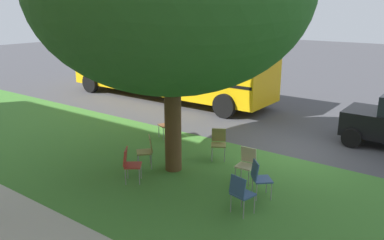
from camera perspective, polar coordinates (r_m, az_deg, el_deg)
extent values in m
plane|color=#424247|center=(12.10, 13.48, -4.72)|extent=(80.00, 80.00, 0.00)
cube|color=#3D752D|center=(9.46, 5.59, -10.41)|extent=(48.00, 6.00, 0.01)
cylinder|color=brown|center=(10.18, -2.80, 0.59)|extent=(0.44, 0.44, 2.99)
cube|color=#335184|center=(8.44, 7.41, -10.61)|extent=(0.50, 0.48, 0.04)
cube|color=#335184|center=(8.21, 6.62, -9.51)|extent=(0.41, 0.17, 0.40)
cylinder|color=gray|center=(8.56, 9.05, -12.01)|extent=(0.02, 0.02, 0.42)
cylinder|color=gray|center=(8.76, 7.22, -11.22)|extent=(0.02, 0.02, 0.42)
cylinder|color=gray|center=(8.33, 7.50, -12.78)|extent=(0.02, 0.02, 0.42)
cylinder|color=gray|center=(8.54, 5.66, -11.95)|extent=(0.02, 0.02, 0.42)
cube|color=beige|center=(9.82, 7.73, -6.65)|extent=(0.45, 0.43, 0.04)
cube|color=beige|center=(9.88, 8.22, -5.01)|extent=(0.40, 0.11, 0.40)
cylinder|color=gray|center=(9.84, 6.29, -8.00)|extent=(0.02, 0.02, 0.42)
cylinder|color=gray|center=(9.70, 8.22, -8.44)|extent=(0.02, 0.02, 0.42)
cylinder|color=gray|center=(10.12, 7.16, -7.32)|extent=(0.02, 0.02, 0.42)
cylinder|color=gray|center=(9.99, 9.04, -7.73)|extent=(0.02, 0.02, 0.42)
cube|color=#335184|center=(9.17, 10.14, -8.48)|extent=(0.58, 0.58, 0.04)
cube|color=#335184|center=(9.02, 9.11, -7.18)|extent=(0.34, 0.35, 0.40)
cylinder|color=gray|center=(9.16, 11.43, -10.16)|extent=(0.02, 0.02, 0.42)
cylinder|color=gray|center=(9.47, 10.75, -9.21)|extent=(0.02, 0.02, 0.42)
cylinder|color=gray|center=(9.06, 9.36, -10.34)|extent=(0.02, 0.02, 0.42)
cylinder|color=gray|center=(9.37, 8.74, -9.38)|extent=(0.02, 0.02, 0.42)
cube|color=olive|center=(10.71, -6.96, -4.64)|extent=(0.58, 0.58, 0.04)
cube|color=olive|center=(10.64, -6.03, -3.37)|extent=(0.35, 0.33, 0.40)
cylinder|color=gray|center=(10.95, -7.88, -5.48)|extent=(0.02, 0.02, 0.42)
cylinder|color=gray|center=(10.62, -7.77, -6.18)|extent=(0.02, 0.02, 0.42)
cylinder|color=gray|center=(10.97, -6.10, -5.38)|extent=(0.02, 0.02, 0.42)
cylinder|color=gray|center=(10.64, -5.93, -6.08)|extent=(0.02, 0.02, 0.42)
cube|color=#B7332D|center=(9.88, -8.56, -6.53)|extent=(0.57, 0.58, 0.04)
cube|color=#B7332D|center=(9.82, -9.66, -5.22)|extent=(0.31, 0.37, 0.40)
cylinder|color=gray|center=(9.79, -7.65, -8.18)|extent=(0.02, 0.02, 0.42)
cylinder|color=gray|center=(10.11, -7.41, -7.34)|extent=(0.02, 0.02, 0.42)
cylinder|color=gray|center=(9.83, -9.63, -8.15)|extent=(0.02, 0.02, 0.42)
cylinder|color=gray|center=(10.16, -9.33, -7.32)|extent=(0.02, 0.02, 0.42)
cube|color=olive|center=(11.19, 3.87, -3.63)|extent=(0.57, 0.56, 0.04)
cube|color=olive|center=(11.28, 3.91, -2.18)|extent=(0.38, 0.28, 0.40)
cylinder|color=gray|center=(11.11, 2.89, -5.02)|extent=(0.02, 0.02, 0.42)
cylinder|color=gray|center=(11.11, 4.76, -5.06)|extent=(0.02, 0.02, 0.42)
cylinder|color=gray|center=(11.43, 2.96, -4.40)|extent=(0.02, 0.02, 0.42)
cylinder|color=gray|center=(11.42, 4.77, -4.45)|extent=(0.02, 0.02, 0.42)
cube|color=brown|center=(13.02, -3.85, -0.76)|extent=(0.55, 0.54, 0.04)
cube|color=brown|center=(13.03, -3.15, 0.36)|extent=(0.40, 0.24, 0.40)
cylinder|color=gray|center=(13.18, -4.83, -1.61)|extent=(0.02, 0.02, 0.42)
cylinder|color=gray|center=(12.86, -4.17, -2.04)|extent=(0.02, 0.02, 0.42)
cylinder|color=gray|center=(13.31, -3.50, -1.40)|extent=(0.02, 0.02, 0.42)
cylinder|color=gray|center=(13.00, -2.81, -1.82)|extent=(0.02, 0.02, 0.42)
cylinder|color=black|center=(13.13, 22.13, -2.45)|extent=(0.60, 0.18, 0.60)
cylinder|color=black|center=(14.76, 23.89, -0.66)|extent=(0.60, 0.18, 0.60)
cube|color=yellow|center=(18.52, -3.74, 8.09)|extent=(10.40, 2.44, 2.50)
cube|color=black|center=(18.57, -3.72, 7.02)|extent=(10.30, 2.46, 0.12)
cube|color=black|center=(18.41, -3.79, 10.86)|extent=(10.30, 2.46, 0.56)
cylinder|color=black|center=(20.67, -14.51, 5.23)|extent=(0.96, 0.28, 0.96)
cylinder|color=black|center=(22.31, -9.49, 6.30)|extent=(0.96, 0.28, 0.96)
cylinder|color=black|center=(15.42, 4.72, 2.07)|extent=(0.96, 0.28, 0.96)
cylinder|color=black|center=(17.56, 9.09, 3.66)|extent=(0.96, 0.28, 0.96)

